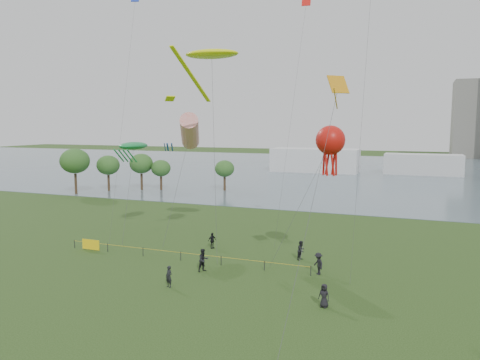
% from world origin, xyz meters
% --- Properties ---
extents(ground_plane, '(400.00, 400.00, 0.00)m').
position_xyz_m(ground_plane, '(0.00, 0.00, 0.00)').
color(ground_plane, '#1C3510').
extents(lake, '(400.00, 120.00, 0.08)m').
position_xyz_m(lake, '(0.00, 100.00, 0.02)').
color(lake, slate).
rests_on(lake, ground_plane).
extents(building_low, '(16.00, 18.00, 28.00)m').
position_xyz_m(building_low, '(32.00, 168.00, 14.00)').
color(building_low, slate).
rests_on(building_low, ground_plane).
extents(pavilion_left, '(22.00, 8.00, 6.00)m').
position_xyz_m(pavilion_left, '(-12.00, 95.00, 3.00)').
color(pavilion_left, silver).
rests_on(pavilion_left, ground_plane).
extents(pavilion_right, '(18.00, 7.00, 5.00)m').
position_xyz_m(pavilion_right, '(14.00, 98.00, 2.50)').
color(pavilion_right, silver).
rests_on(pavilion_right, ground_plane).
extents(trees, '(27.31, 17.72, 8.06)m').
position_xyz_m(trees, '(-36.90, 47.65, 5.03)').
color(trees, '#3A291A').
rests_on(trees, ground_plane).
extents(fence, '(24.07, 0.07, 1.05)m').
position_xyz_m(fence, '(-12.93, 12.68, 0.55)').
color(fence, black).
rests_on(fence, ground_plane).
extents(spectator_a, '(1.13, 1.19, 1.94)m').
position_xyz_m(spectator_a, '(-3.54, 10.60, 0.97)').
color(spectator_a, black).
rests_on(spectator_a, ground_plane).
extents(spectator_b, '(1.29, 1.35, 1.84)m').
position_xyz_m(spectator_b, '(5.68, 13.27, 0.92)').
color(spectator_b, black).
rests_on(spectator_b, ground_plane).
extents(spectator_c, '(0.81, 1.00, 1.59)m').
position_xyz_m(spectator_c, '(-5.89, 17.56, 0.80)').
color(spectator_c, black).
rests_on(spectator_c, ground_plane).
extents(spectator_d, '(0.91, 0.72, 1.63)m').
position_xyz_m(spectator_d, '(7.45, 6.52, 0.81)').
color(spectator_d, black).
rests_on(spectator_d, ground_plane).
extents(spectator_f, '(0.70, 0.57, 1.66)m').
position_xyz_m(spectator_f, '(-4.33, 6.17, 0.83)').
color(spectator_f, black).
rests_on(spectator_f, ground_plane).
extents(spectator_g, '(0.91, 1.03, 1.77)m').
position_xyz_m(spectator_g, '(3.36, 16.87, 0.89)').
color(spectator_g, black).
rests_on(spectator_g, ground_plane).
extents(kite_stingray, '(5.25, 10.12, 19.27)m').
position_xyz_m(kite_stingray, '(-5.46, 16.72, 18.79)').
color(kite_stingray, '#3F3F42').
extents(kite_windsock, '(4.29, 5.66, 13.55)m').
position_xyz_m(kite_windsock, '(-9.10, 19.23, 11.61)').
color(kite_windsock, '#3F3F42').
extents(kite_creature, '(2.60, 6.77, 10.40)m').
position_xyz_m(kite_creature, '(-16.45, 19.93, 9.94)').
color(kite_creature, '#3F3F42').
extents(kite_octopus, '(6.17, 2.41, 12.27)m').
position_xyz_m(kite_octopus, '(6.24, 14.39, 11.00)').
color(kite_octopus, '#3F3F42').
extents(kite_delta, '(1.74, 11.93, 15.70)m').
position_xyz_m(kite_delta, '(7.65, 8.10, 14.30)').
color(kite_delta, '#3F3F42').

